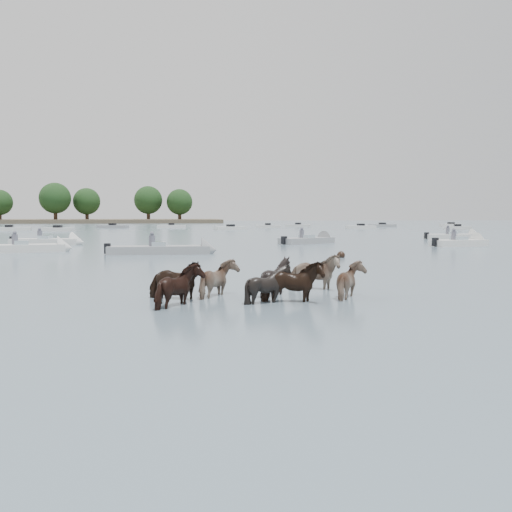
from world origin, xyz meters
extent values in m
plane|color=slate|center=(0.00, 0.00, 0.00)|extent=(400.00, 400.00, 0.00)
imported|color=black|center=(-3.68, 2.63, 0.41)|extent=(1.75, 1.28, 1.35)
imported|color=gray|center=(-2.40, 2.96, 0.39)|extent=(1.29, 1.44, 1.31)
imported|color=black|center=(-0.78, 3.01, 0.41)|extent=(1.35, 1.23, 1.35)
imported|color=#84715A|center=(0.60, 4.00, 0.43)|extent=(1.80, 1.27, 1.39)
imported|color=black|center=(-3.52, 1.43, 0.40)|extent=(1.35, 1.50, 1.33)
imported|color=black|center=(-1.22, 1.71, 0.37)|extent=(1.45, 1.37, 1.28)
imported|color=black|center=(-0.61, 1.63, 0.43)|extent=(1.71, 0.92, 1.38)
imported|color=#7E6856|center=(1.23, 2.15, 0.38)|extent=(1.18, 1.35, 1.28)
sphere|color=black|center=(5.29, 16.06, 0.12)|extent=(0.44, 0.44, 0.44)
cube|color=black|center=(5.04, 16.06, 0.02)|extent=(0.50, 0.22, 0.18)
cube|color=silver|center=(-12.92, 23.17, 0.20)|extent=(5.25, 2.61, 0.55)
cone|color=silver|center=(-10.46, 23.69, 0.20)|extent=(1.21, 1.75, 1.60)
cube|color=#99ADB7|center=(-12.92, 23.17, 0.55)|extent=(1.02, 1.26, 0.35)
cylinder|color=#595966|center=(-13.32, 23.17, 0.75)|extent=(0.36, 0.36, 0.70)
sphere|color=#595966|center=(-13.32, 23.17, 1.20)|extent=(0.24, 0.24, 0.24)
cube|color=gray|center=(-4.50, 20.27, 0.20)|extent=(5.93, 1.67, 0.55)
cone|color=gray|center=(-1.54, 20.23, 0.20)|extent=(0.92, 1.61, 1.60)
cube|color=#99ADB7|center=(-4.50, 20.27, 0.55)|extent=(0.81, 1.13, 0.35)
cube|color=black|center=(-7.45, 20.30, 0.35)|extent=(0.35, 0.35, 0.60)
cylinder|color=#595966|center=(-4.90, 20.27, 0.75)|extent=(0.36, 0.36, 0.70)
sphere|color=#595966|center=(-4.90, 20.27, 1.20)|extent=(0.24, 0.24, 0.24)
cube|color=gray|center=(6.91, 30.17, 0.20)|extent=(4.92, 3.67, 0.55)
cone|color=gray|center=(8.98, 31.30, 0.20)|extent=(1.56, 1.84, 1.60)
cube|color=#99ADB7|center=(6.91, 30.17, 0.55)|extent=(1.24, 1.37, 0.35)
cube|color=black|center=(4.83, 29.04, 0.35)|extent=(0.47, 0.47, 0.60)
cylinder|color=#595966|center=(6.51, 30.17, 0.75)|extent=(0.36, 0.36, 0.70)
sphere|color=#595966|center=(6.51, 30.17, 1.20)|extent=(0.24, 0.24, 0.24)
cube|color=silver|center=(17.10, 25.02, 0.20)|extent=(4.30, 2.27, 0.55)
cone|color=silver|center=(19.12, 25.37, 0.20)|extent=(1.16, 1.73, 1.60)
cube|color=#99ADB7|center=(17.10, 25.02, 0.55)|extent=(0.98, 1.24, 0.35)
cube|color=black|center=(15.08, 24.67, 0.35)|extent=(0.40, 0.40, 0.60)
cylinder|color=#595966|center=(16.70, 25.02, 0.75)|extent=(0.36, 0.36, 0.70)
sphere|color=#595966|center=(16.70, 25.02, 1.20)|extent=(0.24, 0.24, 0.24)
cube|color=silver|center=(22.53, 36.10, 0.20)|extent=(5.00, 1.96, 0.55)
cone|color=silver|center=(24.98, 35.91, 0.20)|extent=(1.02, 1.66, 1.60)
cube|color=#99ADB7|center=(22.53, 36.10, 0.55)|extent=(0.88, 1.18, 0.35)
cube|color=black|center=(20.09, 36.28, 0.35)|extent=(0.38, 0.38, 0.60)
cylinder|color=#595966|center=(22.13, 36.10, 0.75)|extent=(0.36, 0.36, 0.70)
sphere|color=#595966|center=(22.13, 36.10, 1.20)|extent=(0.24, 0.24, 0.24)
cube|color=silver|center=(-13.37, 31.52, 0.20)|extent=(5.20, 2.33, 0.55)
cone|color=silver|center=(-10.89, 31.15, 0.20)|extent=(1.13, 1.72, 1.60)
cube|color=#99ADB7|center=(-13.37, 31.52, 0.55)|extent=(0.96, 1.23, 0.35)
cube|color=black|center=(-15.85, 31.89, 0.35)|extent=(0.40, 0.40, 0.60)
cylinder|color=#595966|center=(-13.77, 31.52, 0.75)|extent=(0.36, 0.36, 0.70)
sphere|color=#595966|center=(-13.77, 31.52, 1.20)|extent=(0.24, 0.24, 0.24)
cube|color=silver|center=(-27.04, 71.10, 0.22)|extent=(6.07, 2.05, 0.60)
cube|color=black|center=(-27.04, 71.10, 0.60)|extent=(1.09, 1.09, 0.50)
cube|color=silver|center=(-19.54, 67.25, 0.22)|extent=(4.41, 2.25, 0.60)
cube|color=black|center=(-19.54, 67.25, 0.60)|extent=(1.17, 1.17, 0.50)
cube|color=gray|center=(-13.91, 84.53, 0.22)|extent=(5.60, 3.50, 0.60)
cube|color=black|center=(-13.91, 84.53, 0.60)|extent=(1.31, 1.31, 0.50)
cube|color=silver|center=(-3.87, 84.47, 0.22)|extent=(5.03, 1.82, 0.60)
cube|color=black|center=(-3.87, 84.47, 0.60)|extent=(1.06, 1.06, 0.50)
cube|color=silver|center=(5.10, 70.71, 0.22)|extent=(5.31, 3.40, 0.60)
cube|color=black|center=(5.10, 70.71, 0.60)|extent=(1.31, 1.31, 0.50)
cube|color=silver|center=(12.73, 81.15, 0.22)|extent=(4.43, 2.13, 0.60)
cube|color=black|center=(12.73, 81.15, 0.60)|extent=(1.14, 1.14, 0.50)
cube|color=silver|center=(19.36, 86.46, 0.22)|extent=(4.87, 3.19, 0.60)
cube|color=black|center=(19.36, 86.46, 0.60)|extent=(1.31, 1.31, 0.50)
cube|color=silver|center=(27.26, 74.66, 0.22)|extent=(5.09, 1.90, 0.60)
cube|color=black|center=(27.26, 74.66, 0.60)|extent=(1.08, 1.08, 0.50)
cube|color=gray|center=(35.44, 85.73, 0.22)|extent=(5.37, 2.31, 0.60)
cube|color=black|center=(35.44, 85.73, 0.60)|extent=(1.15, 1.15, 0.50)
cube|color=silver|center=(40.58, 67.57, 0.22)|extent=(4.35, 2.75, 0.60)
cube|color=black|center=(40.58, 67.57, 0.60)|extent=(1.27, 1.27, 0.50)
cube|color=silver|center=(50.59, 88.13, 0.22)|extent=(4.92, 2.68, 0.60)
cube|color=black|center=(50.59, 88.13, 0.60)|extent=(1.23, 1.23, 0.50)
cylinder|color=#382619|center=(-50.00, 144.77, 1.57)|extent=(1.00, 1.00, 3.13)
cylinder|color=#382619|center=(-35.29, 143.86, 1.89)|extent=(1.00, 1.00, 3.79)
sphere|color=black|center=(-35.29, 143.86, 6.84)|extent=(8.42, 8.42, 8.42)
cylinder|color=#382619|center=(-27.58, 148.07, 1.69)|extent=(1.00, 1.00, 3.38)
sphere|color=black|center=(-27.58, 148.07, 6.10)|extent=(7.51, 7.51, 7.51)
cylinder|color=#382619|center=(-10.51, 148.66, 1.81)|extent=(1.00, 1.00, 3.62)
sphere|color=black|center=(-10.51, 148.66, 6.54)|extent=(8.05, 8.05, 8.05)
cylinder|color=#382619|center=(-1.58, 146.07, 1.65)|extent=(1.00, 1.00, 3.31)
sphere|color=black|center=(-1.58, 146.07, 5.98)|extent=(7.35, 7.35, 7.35)
camera|label=1|loc=(-3.71, -12.27, 2.30)|focal=38.28mm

